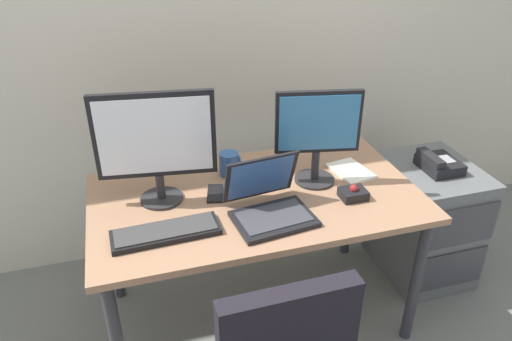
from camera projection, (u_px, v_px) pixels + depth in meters
ground_plane at (256, 314)px, 2.45m from camera, size 8.00×8.00×0.00m
desk at (256, 209)px, 2.14m from camera, size 1.41×0.79×0.71m
file_cabinet at (426, 220)px, 2.61m from camera, size 0.42×0.53×0.64m
desk_phone at (438, 164)px, 2.42m from camera, size 0.17×0.20×0.09m
monitor_main at (155, 142)px, 1.93m from camera, size 0.48×0.18×0.48m
monitor_side at (318, 131)px, 2.08m from camera, size 0.37×0.18×0.43m
keyboard at (166, 232)px, 1.84m from camera, size 0.42×0.15×0.03m
laptop at (268, 203)px, 1.95m from camera, size 0.34×0.33×0.23m
trackball_mouse at (353, 193)px, 2.07m from camera, size 0.11×0.09×0.07m
coffee_mug at (230, 164)px, 2.23m from camera, size 0.10×0.09×0.11m
paper_notepad at (351, 171)px, 2.27m from camera, size 0.18×0.23×0.01m
cell_phone at (215, 193)px, 2.10m from camera, size 0.10×0.15×0.01m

